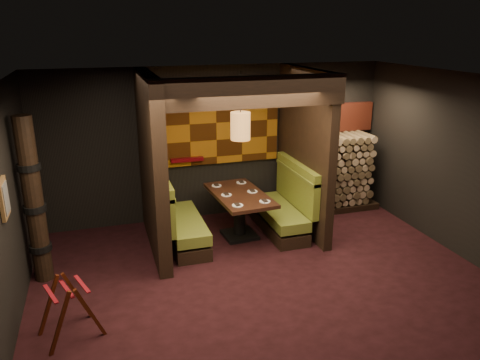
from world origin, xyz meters
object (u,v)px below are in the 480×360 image
booth_bench_left (179,222)px  totem_column (34,202)px  booth_bench_right (284,209)px  pendant_lamp (240,126)px  luggage_rack (69,307)px  firewood_stack (335,173)px  dining_table (240,206)px

booth_bench_left → totem_column: size_ratio=0.67×
booth_bench_left → booth_bench_right: same height
booth_bench_right → booth_bench_left: bearing=180.0°
pendant_lamp → luggage_rack: (-2.72, -1.98, -1.59)m
booth_bench_right → luggage_rack: 4.11m
luggage_rack → firewood_stack: (4.91, 2.76, 0.37)m
luggage_rack → totem_column: bearing=105.6°
booth_bench_left → totem_column: (-2.09, -0.55, 0.79)m
booth_bench_left → luggage_rack: size_ratio=1.95×
totem_column → pendant_lamp: bearing=8.5°
booth_bench_left → pendant_lamp: size_ratio=1.45×
booth_bench_left → dining_table: booth_bench_left is taller
firewood_stack → pendant_lamp: bearing=-160.5°
firewood_stack → booth_bench_left: bearing=-167.8°
luggage_rack → dining_table: bearing=36.7°
dining_table → totem_column: 3.25m
booth_bench_left → pendant_lamp: (1.05, -0.08, 1.57)m
luggage_rack → totem_column: totem_column is taller
booth_bench_right → totem_column: totem_column is taller
booth_bench_right → dining_table: booth_bench_right is taller
booth_bench_left → dining_table: 1.07m
booth_bench_right → firewood_stack: 1.56m
pendant_lamp → luggage_rack: pendant_lamp is taller
dining_table → firewood_stack: firewood_stack is taller
pendant_lamp → booth_bench_left: bearing=175.8°
luggage_rack → totem_column: (-0.42, 1.51, 0.81)m
booth_bench_right → totem_column: size_ratio=0.67×
pendant_lamp → firewood_stack: size_ratio=0.64×
dining_table → firewood_stack: 2.32m
luggage_rack → booth_bench_left: bearing=51.0°
booth_bench_left → booth_bench_right: (1.89, 0.00, 0.00)m
dining_table → pendant_lamp: bearing=-90.0°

